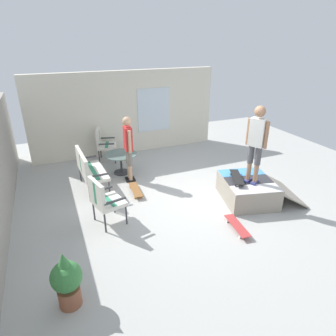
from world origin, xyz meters
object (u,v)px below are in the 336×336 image
skate_ramp (248,190)px  skateboard_on_ramp (237,177)px  person_watching (128,144)px  person_skater (257,139)px  patio_bench (88,168)px  patio_chair_by_wall (103,198)px  skateboard_spare (237,226)px  potted_plant (67,280)px  patio_table (121,160)px  skateboard_by_bench (136,190)px  patio_chair_near_house (103,142)px

skate_ramp → skateboard_on_ramp: 0.47m
skateboard_on_ramp → person_watching: bearing=44.9°
person_skater → patio_bench: bearing=58.3°
patio_chair_by_wall → skateboard_spare: patio_chair_by_wall is taller
person_skater → potted_plant: person_skater is taller
skate_ramp → person_watching: 3.18m
skateboard_spare → skateboard_on_ramp: size_ratio=1.01×
patio_table → skateboard_by_bench: bearing=-179.0°
patio_bench → skateboard_on_ramp: size_ratio=1.57×
patio_chair_near_house → potted_plant: (-5.20, 1.56, -0.15)m
skate_ramp → skateboard_spare: size_ratio=2.50×
person_skater → skateboard_on_ramp: 0.99m
skate_ramp → patio_chair_by_wall: patio_chair_by_wall is taller
person_skater → skateboard_on_ramp: (0.20, 0.25, -0.94)m
patio_table → skateboard_spare: bearing=-157.6°
patio_bench → skateboard_on_ramp: (-1.85, -3.07, -0.01)m
patio_bench → skateboard_spare: bearing=-139.3°
person_skater → skateboard_on_ramp: size_ratio=2.15×
skateboard_by_bench → potted_plant: potted_plant is taller
patio_chair_by_wall → potted_plant: patio_chair_by_wall is taller
patio_table → skateboard_spare: (-3.53, -1.45, -0.32)m
person_watching → skateboard_spare: bearing=-155.5°
person_skater → patio_chair_near_house: bearing=34.2°
skate_ramp → person_skater: (-0.12, 0.05, 1.29)m
skate_ramp → skateboard_by_bench: size_ratio=2.52×
patio_chair_near_house → patio_table: (-1.09, -0.27, -0.21)m
patio_table → potted_plant: 4.50m
person_watching → potted_plant: 4.09m
patio_chair_near_house → person_skater: bearing=-145.8°
patio_bench → potted_plant: bearing=166.3°
patio_chair_by_wall → person_skater: size_ratio=0.58×
patio_chair_near_house → skateboard_on_ramp: size_ratio=1.26×
patio_chair_near_house → patio_chair_by_wall: 3.47m
skateboard_on_ramp → patio_chair_near_house: bearing=32.9°
patio_bench → skateboard_on_ramp: 3.58m
patio_table → skateboard_by_bench: size_ratio=1.11×
person_watching → potted_plant: person_watching is taller
skateboard_spare → patio_chair_near_house: bearing=20.4°
patio_chair_by_wall → potted_plant: 2.01m
patio_chair_near_house → skateboard_spare: bearing=-159.6°
patio_chair_near_house → person_watching: size_ratio=0.58×
skate_ramp → potted_plant: bearing=109.5°
skateboard_spare → person_skater: bearing=-47.9°
person_watching → patio_table: bearing=9.5°
skate_ramp → person_skater: person_skater is taller
patio_chair_by_wall → skateboard_by_bench: patio_chair_by_wall is taller
patio_bench → skateboard_spare: size_ratio=1.56×
person_watching → person_skater: 3.17m
patio_table → skateboard_on_ramp: bearing=-140.7°
patio_table → potted_plant: size_ratio=0.98×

